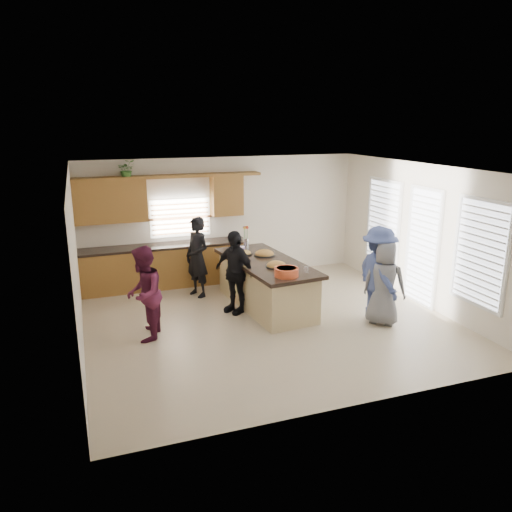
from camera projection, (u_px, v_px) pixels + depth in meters
name	position (u px, v px, depth m)	size (l,w,h in m)	color
floor	(269.00, 321.00, 9.23)	(6.50, 6.50, 0.00)	tan
room_shell	(269.00, 221.00, 8.73)	(6.52, 6.02, 2.81)	silver
back_cabinetry	(163.00, 246.00, 11.00)	(4.08, 0.66, 2.46)	olive
right_wall_glazing	(424.00, 239.00, 9.80)	(0.06, 4.00, 2.25)	white
island	(266.00, 285.00, 9.86)	(1.40, 2.80, 0.95)	#CCB57F
platter_front	(276.00, 266.00, 9.32)	(0.41, 0.41, 0.16)	black
platter_mid	(264.00, 254.00, 10.11)	(0.43, 0.43, 0.17)	black
platter_back	(244.00, 253.00, 10.17)	(0.32, 0.32, 0.13)	black
salad_bowl	(286.00, 272.00, 8.75)	(0.43, 0.43, 0.15)	#D74E27
clear_cup	(306.00, 269.00, 8.99)	(0.08, 0.08, 0.11)	white
plate_stack	(240.00, 248.00, 10.58)	(0.20, 0.20, 0.05)	#AB89C7
flower_vase	(246.00, 236.00, 10.76)	(0.14, 0.14, 0.45)	silver
potted_plant	(127.00, 169.00, 10.42)	(0.37, 0.32, 0.41)	#458033
woman_left_back	(197.00, 257.00, 10.38)	(0.62, 0.40, 1.69)	black
woman_left_mid	(144.00, 294.00, 8.31)	(0.79, 0.61, 1.62)	#581A36
woman_left_front	(235.00, 272.00, 9.50)	(0.95, 0.39, 1.61)	black
woman_right_back	(378.00, 274.00, 9.13)	(1.14, 0.66, 1.77)	#39477E
woman_right_front	(384.00, 283.00, 8.95)	(0.76, 0.50, 1.56)	slate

